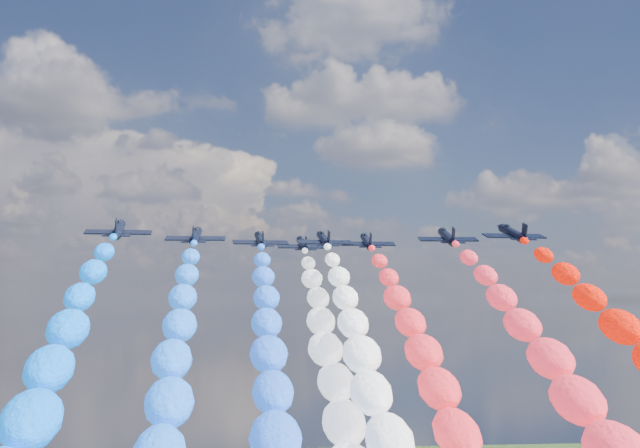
{
  "coord_description": "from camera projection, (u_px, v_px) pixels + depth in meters",
  "views": [
    {
      "loc": [
        -13.25,
        -130.82,
        91.85
      ],
      "look_at": [
        0.0,
        4.0,
        104.32
      ],
      "focal_mm": 46.9,
      "sensor_mm": 36.0,
      "label": 1
    }
  ],
  "objects": [
    {
      "name": "jet_0",
      "position": [
        119.0,
        229.0,
        122.98
      ],
      "size": [
        10.35,
        13.67,
        6.3
      ],
      "primitive_type": null,
      "rotation": [
        0.28,
        0.0,
        0.06
      ],
      "color": "black"
    },
    {
      "name": "jet_1",
      "position": [
        196.0,
        236.0,
        135.28
      ],
      "size": [
        9.98,
        13.41,
        6.3
      ],
      "primitive_type": null,
      "rotation": [
        0.28,
        0.0,
        -0.03
      ],
      "color": "black"
    },
    {
      "name": "jet_2",
      "position": [
        260.0,
        240.0,
        144.44
      ],
      "size": [
        10.4,
        13.71,
        6.3
      ],
      "primitive_type": null,
      "rotation": [
        0.28,
        0.0,
        0.06
      ],
      "color": "black"
    },
    {
      "name": "trail_2",
      "position": [
        273.0,
        445.0,
        87.28
      ],
      "size": [
        6.75,
        106.95,
        54.66
      ],
      "primitive_type": null,
      "color": "blue"
    },
    {
      "name": "jet_3",
      "position": [
        324.0,
        240.0,
        143.79
      ],
      "size": [
        10.38,
        13.69,
        6.3
      ],
      "primitive_type": null,
      "rotation": [
        0.28,
        0.0,
        0.06
      ],
      "color": "black"
    },
    {
      "name": "trail_3",
      "position": [
        379.0,
        446.0,
        86.63
      ],
      "size": [
        6.75,
        106.95,
        54.66
      ],
      "primitive_type": null,
      "color": "white"
    },
    {
      "name": "jet_4",
      "position": [
        303.0,
        244.0,
        155.12
      ],
      "size": [
        10.18,
        13.55,
        6.3
      ],
      "primitive_type": null,
      "rotation": [
        0.28,
        0.0,
        0.05
      ],
      "color": "black"
    },
    {
      "name": "trail_4",
      "position": [
        339.0,
        429.0,
        97.96
      ],
      "size": [
        6.75,
        106.95,
        54.66
      ],
      "primitive_type": null,
      "color": "white"
    },
    {
      "name": "jet_5",
      "position": [
        367.0,
        241.0,
        147.8
      ],
      "size": [
        9.86,
        13.32,
        6.3
      ],
      "primitive_type": null,
      "rotation": [
        0.28,
        0.0,
        -0.02
      ],
      "color": "black"
    },
    {
      "name": "trail_5",
      "position": [
        447.0,
        439.0,
        90.64
      ],
      "size": [
        6.75,
        106.95,
        54.66
      ],
      "primitive_type": null,
      "color": "red"
    },
    {
      "name": "jet_6",
      "position": [
        447.0,
        237.0,
        136.99
      ],
      "size": [
        10.06,
        13.46,
        6.3
      ],
      "primitive_type": null,
      "rotation": [
        0.28,
        0.0,
        -0.04
      ],
      "color": "black"
    },
    {
      "name": "jet_7",
      "position": [
        513.0,
        233.0,
        130.16
      ],
      "size": [
        10.41,
        13.72,
        6.3
      ],
      "primitive_type": null,
      "rotation": [
        0.28,
        0.0,
        0.07
      ],
      "color": "black"
    }
  ]
}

